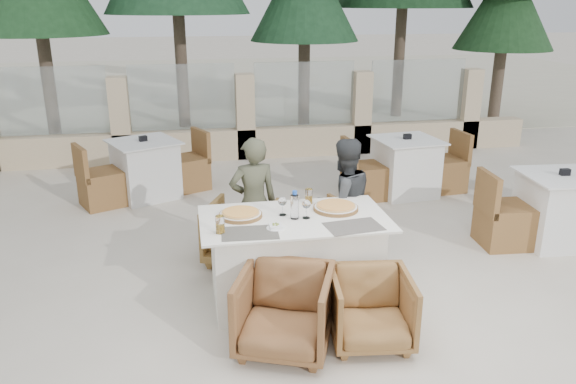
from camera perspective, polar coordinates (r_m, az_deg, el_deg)
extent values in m
plane|color=beige|center=(5.15, 1.73, -10.44)|extent=(80.00, 80.00, 0.00)
cube|color=beige|center=(18.58, -7.45, 10.90)|extent=(30.00, 16.00, 0.01)
cone|color=#1F4928|center=(11.84, 1.70, 18.74)|extent=(2.20, 2.20, 5.00)
cone|color=#1D421F|center=(12.66, 21.21, 16.42)|extent=(1.98, 1.98, 4.50)
cube|color=#5A564D|center=(4.47, -3.89, -4.17)|extent=(0.47, 0.33, 0.00)
cube|color=#605A52|center=(4.62, 6.69, -3.49)|extent=(0.48, 0.35, 0.00)
cylinder|color=orange|center=(4.80, -4.84, -2.25)|extent=(0.48, 0.48, 0.05)
cylinder|color=orange|center=(4.96, 4.88, -1.54)|extent=(0.46, 0.46, 0.05)
cylinder|color=#B1D5E8|center=(4.71, 0.68, -1.31)|extent=(0.10, 0.10, 0.25)
cylinder|color=gold|center=(4.47, -6.92, -3.30)|extent=(0.09, 0.09, 0.14)
cylinder|color=orange|center=(5.09, 2.13, -0.44)|extent=(0.08, 0.08, 0.14)
imported|color=olive|center=(5.69, -4.74, -4.06)|extent=(0.87, 0.88, 0.61)
imported|color=olive|center=(5.84, 3.33, -3.75)|extent=(0.76, 0.77, 0.55)
imported|color=brown|center=(4.29, -0.36, -12.00)|extent=(0.88, 0.89, 0.63)
imported|color=olive|center=(4.43, 8.44, -11.68)|extent=(0.68, 0.69, 0.57)
imported|color=#4C4E39|center=(5.48, -3.52, -1.09)|extent=(0.51, 0.37, 1.30)
imported|color=#393B3E|center=(5.50, 5.64, -1.13)|extent=(0.73, 0.64, 1.29)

